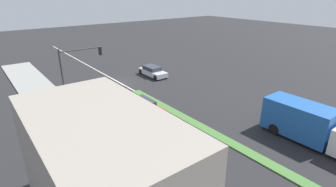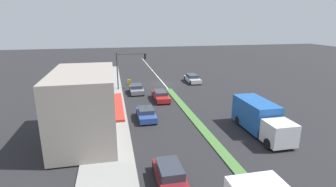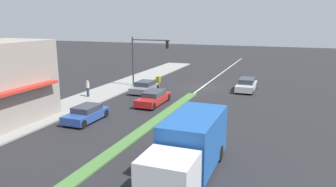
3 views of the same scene
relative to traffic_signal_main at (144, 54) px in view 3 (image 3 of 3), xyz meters
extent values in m
plane|color=#232326|center=(-6.12, 15.30, -3.90)|extent=(160.00, 160.00, 0.00)
cube|color=gray|center=(2.88, 15.80, -3.84)|extent=(4.00, 73.00, 0.12)
cube|color=beige|center=(-6.12, -2.70, -3.90)|extent=(0.16, 60.00, 0.01)
cube|color=red|center=(1.76, 16.75, -0.98)|extent=(0.70, 7.62, 0.20)
cylinder|color=#333338|center=(1.43, 0.01, -0.98)|extent=(0.18, 0.18, 5.60)
cylinder|color=#333338|center=(-0.82, 0.01, 1.52)|extent=(4.50, 0.12, 0.12)
cube|color=black|center=(-2.77, 0.01, 1.07)|extent=(0.28, 0.24, 0.84)
sphere|color=red|center=(-2.77, -0.12, 1.34)|extent=(0.18, 0.18, 0.18)
sphere|color=gold|center=(-2.77, -0.12, 1.07)|extent=(0.18, 0.18, 0.18)
sphere|color=green|center=(-2.77, -0.12, 0.80)|extent=(0.18, 0.18, 0.18)
cylinder|color=#282D42|center=(3.19, 6.52, -3.33)|extent=(0.26, 0.26, 0.89)
cylinder|color=#B7B2A8|center=(3.19, 6.52, -2.61)|extent=(0.34, 0.34, 0.56)
sphere|color=tan|center=(3.19, 6.52, -2.22)|extent=(0.22, 0.22, 0.22)
cube|color=yellow|center=(-0.44, -3.19, -3.47)|extent=(0.45, 0.21, 0.84)
cube|color=yellow|center=(-0.44, -2.87, -3.47)|extent=(0.45, 0.21, 0.84)
cube|color=silver|center=(-11.12, 21.69, -2.68)|extent=(2.28, 2.20, 1.90)
cube|color=#1E519E|center=(-11.12, 17.84, -2.33)|extent=(2.40, 5.10, 2.60)
cylinder|color=black|center=(-12.20, 16.59, -3.45)|extent=(0.28, 0.90, 0.90)
cylinder|color=black|center=(-10.04, 16.59, -3.45)|extent=(0.28, 0.90, 0.90)
cube|color=#284793|center=(-1.12, 13.15, -3.42)|extent=(1.81, 3.88, 0.60)
cube|color=#2D333D|center=(-1.12, 12.96, -2.91)|extent=(1.54, 2.13, 0.43)
cylinder|color=black|center=(-1.93, 14.67, -3.57)|extent=(0.22, 0.66, 0.66)
cylinder|color=black|center=(-0.32, 14.67, -3.57)|extent=(0.22, 0.66, 0.66)
cylinder|color=black|center=(-1.93, 11.64, -3.57)|extent=(0.22, 0.66, 0.66)
cylinder|color=black|center=(-0.32, 11.64, -3.57)|extent=(0.22, 0.66, 0.66)
cube|color=#B7BABF|center=(-11.12, -2.41, -3.39)|extent=(1.82, 4.58, 0.63)
cube|color=#2D333D|center=(-11.12, -2.64, -2.82)|extent=(1.55, 2.52, 0.52)
cylinder|color=black|center=(-11.93, -0.58, -3.55)|extent=(0.22, 0.71, 0.71)
cylinder|color=black|center=(-10.31, -0.58, -3.55)|extent=(0.22, 0.71, 0.71)
cylinder|color=black|center=(-11.93, -4.25, -3.55)|extent=(0.22, 0.71, 0.71)
cylinder|color=black|center=(-10.31, -4.25, -3.55)|extent=(0.22, 0.71, 0.71)
cube|color=#AD1E1E|center=(-3.92, 6.63, -3.40)|extent=(1.77, 4.54, 0.62)
cube|color=#2D333D|center=(-3.92, 6.40, -2.88)|extent=(1.50, 2.50, 0.42)
cylinder|color=black|center=(-4.71, 8.46, -3.56)|extent=(0.22, 0.69, 0.69)
cylinder|color=black|center=(-3.14, 8.46, -3.56)|extent=(0.22, 0.69, 0.69)
cylinder|color=black|center=(-4.71, 4.80, -3.56)|extent=(0.22, 0.69, 0.69)
cylinder|color=black|center=(-3.14, 4.80, -3.56)|extent=(0.22, 0.69, 0.69)
cube|color=slate|center=(-1.12, 2.45, -3.43)|extent=(1.86, 3.84, 0.57)
cube|color=#2D333D|center=(-1.12, 2.26, -2.90)|extent=(1.58, 2.11, 0.47)
cylinder|color=black|center=(-1.96, 3.93, -3.56)|extent=(0.22, 0.68, 0.68)
cylinder|color=black|center=(-0.29, 3.93, -3.56)|extent=(0.22, 0.68, 0.68)
cylinder|color=black|center=(-1.96, 0.98, -3.56)|extent=(0.22, 0.68, 0.68)
cylinder|color=black|center=(-0.29, 0.98, -3.56)|extent=(0.22, 0.68, 0.68)
camera|label=1|loc=(8.24, 26.20, 7.01)|focal=28.00mm
camera|label=2|loc=(2.14, 39.34, 6.36)|focal=28.00mm
camera|label=3|loc=(-15.56, 33.38, 3.78)|focal=35.00mm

